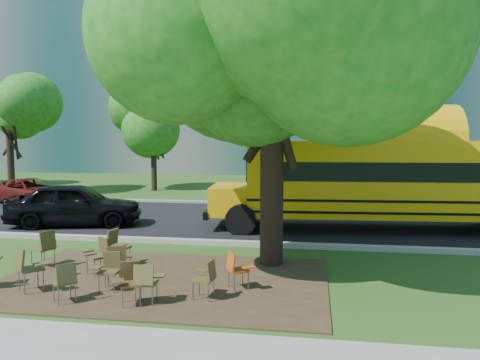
% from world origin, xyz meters
% --- Properties ---
extents(ground, '(160.00, 160.00, 0.00)m').
position_xyz_m(ground, '(0.00, 0.00, 0.00)').
color(ground, '#224716').
rests_on(ground, ground).
extents(dirt_patch, '(7.00, 4.50, 0.03)m').
position_xyz_m(dirt_patch, '(1.00, -0.50, 0.01)').
color(dirt_patch, '#382819').
rests_on(dirt_patch, ground).
extents(asphalt_road, '(80.00, 8.00, 0.04)m').
position_xyz_m(asphalt_road, '(0.00, 7.00, 0.02)').
color(asphalt_road, black).
rests_on(asphalt_road, ground).
extents(kerb_near, '(80.00, 0.25, 0.14)m').
position_xyz_m(kerb_near, '(0.00, 3.00, 0.07)').
color(kerb_near, gray).
rests_on(kerb_near, ground).
extents(kerb_far, '(80.00, 0.25, 0.14)m').
position_xyz_m(kerb_far, '(0.00, 11.10, 0.07)').
color(kerb_far, gray).
rests_on(kerb_far, ground).
extents(building_main, '(38.00, 16.00, 22.00)m').
position_xyz_m(building_main, '(-8.00, 36.00, 11.00)').
color(building_main, slate).
rests_on(building_main, ground).
extents(bg_tree_0, '(5.20, 5.20, 7.18)m').
position_xyz_m(bg_tree_0, '(-12.00, 13.00, 4.57)').
color(bg_tree_0, black).
rests_on(bg_tree_0, ground).
extents(bg_tree_2, '(4.80, 4.80, 6.62)m').
position_xyz_m(bg_tree_2, '(-5.00, 16.00, 4.21)').
color(bg_tree_2, black).
rests_on(bg_tree_2, ground).
extents(bg_tree_3, '(5.60, 5.60, 7.84)m').
position_xyz_m(bg_tree_3, '(8.00, 14.00, 5.03)').
color(bg_tree_3, black).
rests_on(bg_tree_3, ground).
extents(main_tree, '(7.20, 7.20, 9.12)m').
position_xyz_m(main_tree, '(3.19, 1.17, 5.51)').
color(main_tree, black).
rests_on(main_tree, ground).
extents(school_bus, '(12.27, 3.52, 2.96)m').
position_xyz_m(school_bus, '(7.34, 5.99, 1.71)').
color(school_bus, '#DEA107').
rests_on(school_bus, ground).
extents(chair_1, '(0.79, 0.62, 0.92)m').
position_xyz_m(chair_1, '(-1.36, -1.66, 0.57)').
color(chair_1, '#48441F').
rests_on(chair_1, ground).
extents(chair_2, '(0.53, 0.67, 0.78)m').
position_xyz_m(chair_2, '(-0.31, -2.10, 0.48)').
color(chair_2, '#49441F').
rests_on(chair_2, ground).
extents(chair_3, '(0.51, 0.48, 0.79)m').
position_xyz_m(chair_3, '(0.16, -1.29, 0.49)').
color(chair_3, '#48411F').
rests_on(chair_3, ground).
extents(chair_4, '(0.52, 0.49, 0.79)m').
position_xyz_m(chair_4, '(1.20, -1.96, 0.49)').
color(chair_4, '#4F4D22').
rests_on(chair_4, ground).
extents(chair_5, '(0.55, 0.63, 0.80)m').
position_xyz_m(chair_5, '(0.88, -2.01, 0.50)').
color(chair_5, '#4B361B').
rests_on(chair_5, ground).
extents(chair_6, '(0.45, 0.56, 0.77)m').
position_xyz_m(chair_6, '(2.20, -1.50, 0.48)').
color(chair_6, '#4B4320').
rests_on(chair_6, ground).
extents(chair_7, '(0.64, 0.52, 0.77)m').
position_xyz_m(chair_7, '(2.68, -0.85, 0.48)').
color(chair_7, '#B34C13').
rests_on(chair_7, ground).
extents(chair_8, '(0.56, 0.71, 0.90)m').
position_xyz_m(chair_8, '(-2.04, 0.02, 0.56)').
color(chair_8, '#4E4B22').
rests_on(chair_8, ground).
extents(chair_9, '(0.72, 0.57, 0.84)m').
position_xyz_m(chair_9, '(-0.54, -0.29, 0.52)').
color(chair_9, '#49401F').
rests_on(chair_9, ground).
extents(chair_10, '(0.53, 0.66, 0.90)m').
position_xyz_m(chair_10, '(-0.41, 0.37, 0.56)').
color(chair_10, '#4D4421').
rests_on(chair_10, ground).
extents(chair_11, '(0.58, 0.69, 0.85)m').
position_xyz_m(chair_11, '(0.17, -0.91, 0.53)').
color(chair_11, '#4C361B').
rests_on(chair_11, ground).
extents(black_car, '(4.79, 2.80, 1.53)m').
position_xyz_m(black_car, '(-3.98, 5.02, 0.76)').
color(black_car, black).
rests_on(black_car, ground).
extents(bg_car_red, '(4.71, 3.50, 1.19)m').
position_xyz_m(bg_car_red, '(-8.71, 9.74, 0.60)').
color(bg_car_red, '#53120E').
rests_on(bg_car_red, ground).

